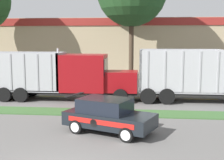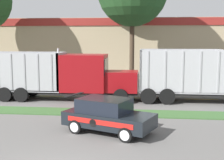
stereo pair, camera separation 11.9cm
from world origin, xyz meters
The scene contains 7 objects.
grass_verge centered at (0.00, 8.95, 0.03)m, with size 120.00×1.78×0.06m, color #3D6633.
centre_line_4 centered at (-3.85, 13.84, 0.00)m, with size 2.40×0.14×0.01m, color yellow.
centre_line_5 centered at (1.55, 13.84, 0.00)m, with size 2.40×0.14×0.01m, color yellow.
centre_line_6 centered at (6.95, 13.84, 0.00)m, with size 2.40×0.14×0.01m, color yellow.
dump_truck_mid centered at (-2.21, 12.69, 1.65)m, with size 10.99×2.62×3.68m.
rally_car centered at (1.21, 5.24, 0.82)m, with size 4.51×3.25×1.63m.
store_building_backdrop centered at (-5.52, 30.91, 3.28)m, with size 38.34×12.10×6.56m.
Camera 2 is at (2.96, -8.75, 4.35)m, focal length 50.00 mm.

